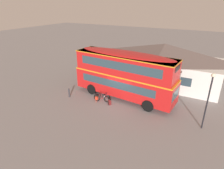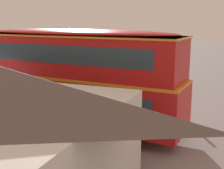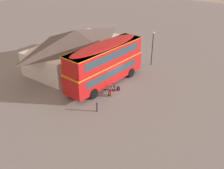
# 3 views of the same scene
# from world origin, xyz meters

# --- Properties ---
(ground_plane) EXTENTS (120.00, 120.00, 0.00)m
(ground_plane) POSITION_xyz_m (0.00, 0.00, 0.00)
(ground_plane) COLOR gray
(double_decker_bus) EXTENTS (10.60, 3.34, 4.79)m
(double_decker_bus) POSITION_xyz_m (-0.08, 0.83, 2.64)
(double_decker_bus) COLOR black
(double_decker_bus) RESTS_ON ground
(touring_bicycle) EXTENTS (1.73, 0.68, 0.98)m
(touring_bicycle) POSITION_xyz_m (-1.59, -1.09, 0.37)
(touring_bicycle) COLOR black
(touring_bicycle) RESTS_ON ground
(backpack_on_ground) EXTENTS (0.38, 0.37, 0.51)m
(backpack_on_ground) POSITION_xyz_m (-0.57, -1.25, 0.26)
(backpack_on_ground) COLOR maroon
(backpack_on_ground) RESTS_ON ground
(water_bottle_red_squeeze) EXTENTS (0.07, 0.07, 0.22)m
(water_bottle_red_squeeze) POSITION_xyz_m (-1.98, -1.46, 0.10)
(water_bottle_red_squeeze) COLOR #D84C33
(water_bottle_red_squeeze) RESTS_ON ground
(pub_building) EXTENTS (13.29, 6.90, 4.65)m
(pub_building) POSITION_xyz_m (2.12, 7.26, 2.37)
(pub_building) COLOR silver
(pub_building) RESTS_ON ground
(street_lamp) EXTENTS (0.28, 0.28, 4.55)m
(street_lamp) POSITION_xyz_m (7.59, -0.98, 2.82)
(street_lamp) COLOR black
(street_lamp) RESTS_ON ground
(kerb_bollard) EXTENTS (0.16, 0.16, 0.97)m
(kerb_bollard) POSITION_xyz_m (-5.03, -1.86, 0.50)
(kerb_bollard) COLOR #333338
(kerb_bollard) RESTS_ON ground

